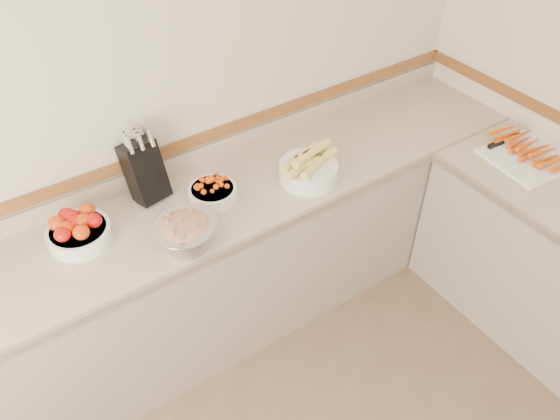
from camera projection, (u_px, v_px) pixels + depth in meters
back_wall at (138, 112)px, 2.51m from camera, size 4.00×0.00×4.00m
counter_back at (190, 278)px, 2.87m from camera, size 4.00×0.65×1.08m
knife_block at (144, 170)px, 2.59m from camera, size 0.19×0.22×0.39m
tomato_bowl at (78, 230)px, 2.41m from camera, size 0.28×0.28×0.14m
cherry_tomato_bowl at (213, 191)px, 2.65m from camera, size 0.24×0.24×0.13m
corn_bowl at (308, 168)px, 2.75m from camera, size 0.33×0.30×0.18m
rhubarb_bowl at (185, 233)px, 2.37m from camera, size 0.29×0.29×0.17m
cutting_board at (532, 152)px, 2.93m from camera, size 0.52×0.46×0.07m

